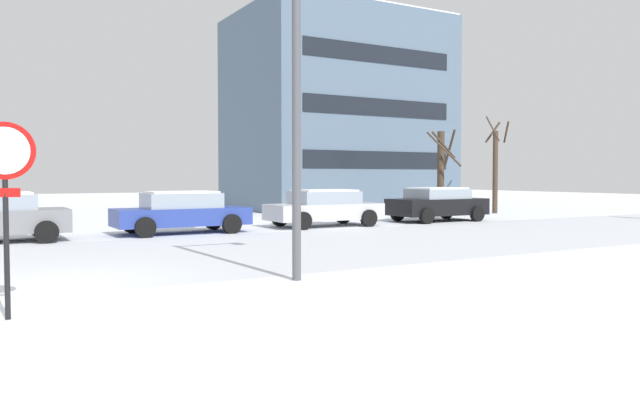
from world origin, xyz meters
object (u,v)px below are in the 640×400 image
parked_car_silver (324,208)px  parked_car_blue (182,212)px  stop_sign (5,181)px  street_lamp (313,86)px  parked_car_black (437,204)px

parked_car_silver → parked_car_blue: bearing=-179.4°
stop_sign → street_lamp: bearing=8.6°
stop_sign → street_lamp: (5.06, 0.77, 1.71)m
parked_car_silver → parked_car_black: parked_car_black is taller
parked_car_blue → parked_car_silver: (5.47, 0.06, -0.00)m
parked_car_blue → parked_car_black: 10.93m
parked_car_silver → parked_car_black: (5.47, -0.02, 0.02)m
parked_car_black → stop_sign: bearing=-147.1°
parked_car_blue → parked_car_black: parked_car_black is taller
stop_sign → street_lamp: 5.39m
stop_sign → parked_car_blue: 12.16m
parked_car_black → parked_car_silver: bearing=179.8°
stop_sign → parked_car_blue: size_ratio=0.60×
parked_car_silver → stop_sign: bearing=-136.0°
street_lamp → parked_car_black: (11.54, 9.97, -2.80)m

